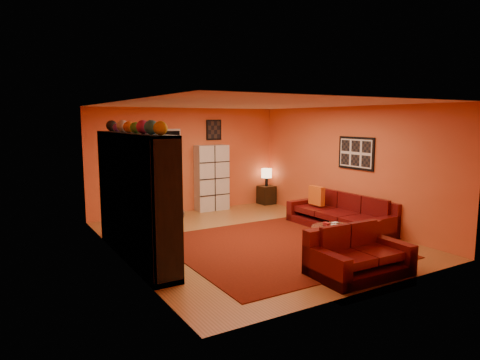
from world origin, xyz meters
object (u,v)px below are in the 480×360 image
sofa (343,215)px  coffee_table (336,230)px  table_lamp (267,174)px  storage_cabinet (212,178)px  side_table (266,195)px  tv (139,200)px  loveseat (356,255)px  entertainment_unit (135,197)px  bowl_chair (167,214)px

sofa → coffee_table: 1.77m
table_lamp → storage_cabinet: bearing=178.3°
side_table → tv: bearing=-147.8°
tv → loveseat: size_ratio=0.63×
coffee_table → side_table: size_ratio=1.75×
side_table → table_lamp: bearing=0.0°
sofa → loveseat: (-1.79, -2.09, 0.00)m
storage_cabinet → table_lamp: (1.66, -0.05, 0.00)m
entertainment_unit → loveseat: bearing=-42.6°
tv → coffee_table: 3.42m
sofa → loveseat: size_ratio=1.63×
entertainment_unit → tv: bearing=-53.4°
coffee_table → table_lamp: size_ratio=1.82×
loveseat → coffee_table: 1.04m
sofa → loveseat: same height
entertainment_unit → loveseat: entertainment_unit is taller
entertainment_unit → tv: entertainment_unit is taller
bowl_chair → storage_cabinet: bearing=36.3°
side_table → table_lamp: 0.59m
sofa → tv: bearing=174.9°
entertainment_unit → coffee_table: bearing=-25.8°
sofa → storage_cabinet: size_ratio=1.46×
tv → table_lamp: tv is taller
loveseat → bowl_chair: bearing=22.1°
table_lamp → side_table: bearing=0.0°
sofa → table_lamp: (0.11, 3.07, 0.56)m
coffee_table → table_lamp: (1.43, 4.25, 0.44)m
sofa → side_table: 3.08m
tv → loveseat: bearing=-132.3°
coffee_table → storage_cabinet: 4.33m
tv → sofa: (4.37, -0.26, -0.71)m
tv → loveseat: 3.56m
entertainment_unit → side_table: 5.36m
loveseat → storage_cabinet: bearing=-1.0°
tv → table_lamp: 5.29m
bowl_chair → entertainment_unit: bearing=-126.7°
entertainment_unit → bowl_chair: entertainment_unit is taller
entertainment_unit → side_table: bearing=31.3°
bowl_chair → side_table: 3.59m
entertainment_unit → bowl_chair: 2.06m
coffee_table → tv: bearing=154.9°
side_table → coffee_table: bearing=-108.5°
storage_cabinet → bowl_chair: bearing=-142.7°
coffee_table → bowl_chair: bearing=122.7°
loveseat → table_lamp: 5.53m
bowl_chair → side_table: bearing=19.7°
sofa → storage_cabinet: (-1.56, 3.12, 0.55)m
entertainment_unit → loveseat: size_ratio=2.00×
tv → sofa: tv is taller
entertainment_unit → storage_cabinet: size_ratio=1.79×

